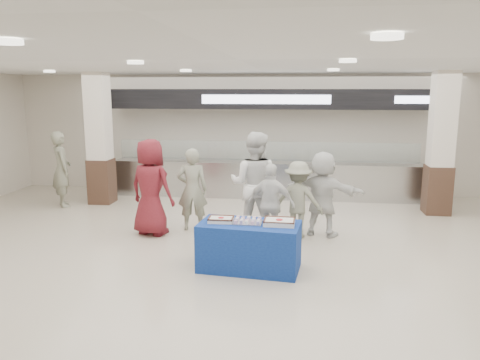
# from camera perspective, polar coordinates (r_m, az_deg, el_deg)

# --- Properties ---
(ground) EXTENTS (14.00, 14.00, 0.00)m
(ground) POSITION_cam_1_polar(r_m,az_deg,el_deg) (7.29, -0.16, -11.51)
(ground) COLOR beige
(ground) RESTS_ON ground
(serving_line) EXTENTS (8.70, 0.85, 2.80)m
(serving_line) POSITION_cam_1_polar(r_m,az_deg,el_deg) (12.22, 3.19, 3.28)
(serving_line) COLOR #B4B6BB
(serving_line) RESTS_ON ground
(column_left) EXTENTS (0.55, 0.55, 3.20)m
(column_left) POSITION_cam_1_polar(r_m,az_deg,el_deg) (11.99, -16.75, 4.48)
(column_left) COLOR #382319
(column_left) RESTS_ON ground
(column_right) EXTENTS (0.55, 0.55, 3.20)m
(column_right) POSITION_cam_1_polar(r_m,az_deg,el_deg) (11.39, 23.27, 3.73)
(column_right) COLOR #382319
(column_right) RESTS_ON ground
(display_table) EXTENTS (1.62, 0.94, 0.75)m
(display_table) POSITION_cam_1_polar(r_m,az_deg,el_deg) (7.39, 1.15, -8.08)
(display_table) COLOR navy
(display_table) RESTS_ON ground
(sheet_cake_left) EXTENTS (0.39, 0.31, 0.09)m
(sheet_cake_left) POSITION_cam_1_polar(r_m,az_deg,el_deg) (7.36, -2.32, -4.78)
(sheet_cake_left) COLOR silver
(sheet_cake_left) RESTS_ON display_table
(sheet_cake_right) EXTENTS (0.48, 0.38, 0.10)m
(sheet_cake_right) POSITION_cam_1_polar(r_m,az_deg,el_deg) (7.22, 4.82, -5.06)
(sheet_cake_right) COLOR silver
(sheet_cake_right) RESTS_ON display_table
(cupcake_tray) EXTENTS (0.44, 0.33, 0.07)m
(cupcake_tray) POSITION_cam_1_polar(r_m,az_deg,el_deg) (7.29, 0.96, -4.98)
(cupcake_tray) COLOR #A7A8AC
(cupcake_tray) RESTS_ON display_table
(civilian_maroon) EXTENTS (1.06, 0.86, 1.87)m
(civilian_maroon) POSITION_cam_1_polar(r_m,az_deg,el_deg) (9.16, -10.81, -0.89)
(civilian_maroon) COLOR maroon
(civilian_maroon) RESTS_ON ground
(soldier_a) EXTENTS (0.66, 0.48, 1.66)m
(soldier_a) POSITION_cam_1_polar(r_m,az_deg,el_deg) (9.37, -5.83, -1.15)
(soldier_a) COLOR gray
(soldier_a) RESTS_ON ground
(chef_tall) EXTENTS (1.08, 0.90, 2.01)m
(chef_tall) POSITION_cam_1_polar(r_m,az_deg,el_deg) (8.98, 1.78, -0.50)
(chef_tall) COLOR white
(chef_tall) RESTS_ON ground
(chef_short) EXTENTS (0.93, 0.53, 1.48)m
(chef_short) POSITION_cam_1_polar(r_m,az_deg,el_deg) (8.52, 3.83, -2.95)
(chef_short) COLOR white
(chef_short) RESTS_ON ground
(soldier_b) EXTENTS (1.03, 0.70, 1.47)m
(soldier_b) POSITION_cam_1_polar(r_m,az_deg,el_deg) (8.94, 7.10, -2.40)
(soldier_b) COLOR gray
(soldier_b) RESTS_ON ground
(civilian_white) EXTENTS (1.61, 0.93, 1.65)m
(civilian_white) POSITION_cam_1_polar(r_m,az_deg,el_deg) (9.10, 10.05, -1.66)
(civilian_white) COLOR white
(civilian_white) RESTS_ON ground
(soldier_bg) EXTENTS (0.75, 0.79, 1.82)m
(soldier_bg) POSITION_cam_1_polar(r_m,az_deg,el_deg) (12.00, -20.92, 1.24)
(soldier_bg) COLOR gray
(soldier_bg) RESTS_ON ground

